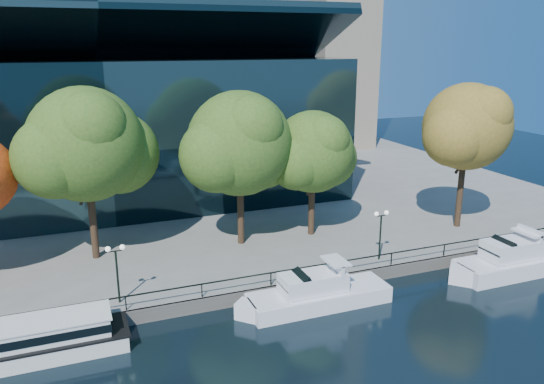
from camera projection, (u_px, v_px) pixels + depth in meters
name	position (u px, v px, depth m)	size (l,w,h in m)	color
ground	(215.00, 334.00, 33.24)	(160.00, 160.00, 0.00)	black
promenade	(137.00, 185.00, 65.73)	(90.00, 67.08, 1.00)	slate
railing	(202.00, 284.00, 35.63)	(88.20, 0.08, 0.99)	black
convention_building	(101.00, 129.00, 58.04)	(50.00, 24.57, 21.43)	black
tour_boat	(4.00, 344.00, 30.00)	(14.18, 3.16, 2.69)	silver
cruiser_near	(313.00, 293.00, 36.39)	(11.12, 2.86, 3.22)	white
cruiser_far	(510.00, 261.00, 41.49)	(11.08, 3.07, 3.62)	white
tree_2	(88.00, 147.00, 40.06)	(10.97, 8.99, 13.58)	black
tree_3	(242.00, 146.00, 43.29)	(10.77, 8.83, 12.98)	black
tree_4	(314.00, 154.00, 45.75)	(8.89, 7.29, 11.08)	black
tree_5	(468.00, 129.00, 47.30)	(9.75, 8.00, 13.27)	black
lamp_1	(116.00, 261.00, 34.35)	(1.26, 0.36, 4.03)	black
lamp_2	(381.00, 224.00, 41.31)	(1.26, 0.36, 4.03)	black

